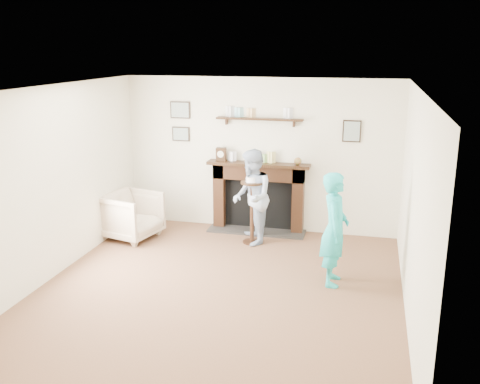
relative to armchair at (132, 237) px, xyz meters
name	(u,v)px	position (x,y,z in m)	size (l,w,h in m)	color
ground	(218,291)	(1.88, -1.54, 0.00)	(5.00, 5.00, 0.00)	brown
room_shell	(232,154)	(1.88, -0.85, 1.62)	(4.54, 5.02, 2.52)	beige
armchair	(132,237)	(0.00, 0.00, 0.00)	(0.79, 0.81, 0.74)	tan
man	(252,242)	(1.91, 0.24, 0.00)	(0.72, 0.56, 1.47)	#B0BEDD
woman	(332,282)	(3.25, -0.95, 0.00)	(0.54, 0.35, 1.47)	#20B6BA
pedestal_table	(252,200)	(1.92, 0.24, 0.69)	(0.35, 0.35, 1.13)	black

